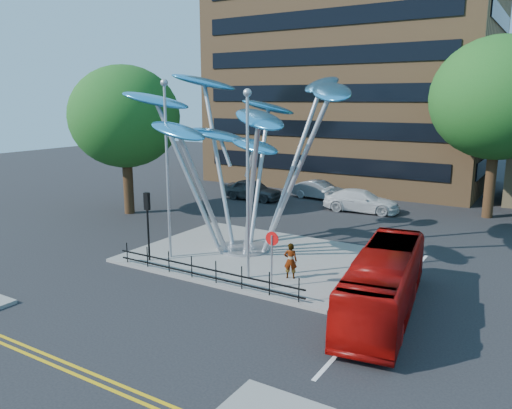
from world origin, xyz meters
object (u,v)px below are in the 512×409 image
Objects in this scene: tree_right at (498,99)px; leaf_sculpture at (244,122)px; tree_left at (125,117)px; parked_car_mid at (320,190)px; street_lamp_left at (167,155)px; no_entry_sign_island at (272,250)px; street_lamp_right at (248,168)px; pedestrian at (290,261)px; traffic_light_island at (147,212)px; parked_car_left at (253,190)px; parked_car_right at (361,201)px; red_bus at (384,282)px.

leaf_sculpture is (-10.07, -15.32, -1.16)m from tree_right.
tree_left reaches higher than parked_car_mid.
tree_right is 18.37m from leaf_sculpture.
tree_right reaches higher than street_lamp_left.
leaf_sculpture is 7.71m from no_entry_sign_island.
street_lamp_right is at bearing 162.13° from no_entry_sign_island.
no_entry_sign_island is at bearing -17.87° from street_lamp_right.
pedestrian is (16.15, -6.07, -5.83)m from tree_left.
traffic_light_island is 16.85m from parked_car_left.
street_lamp_right reaches higher than traffic_light_island.
leaf_sculpture is at bearing -163.79° from parked_car_mid.
tree_left is 1.24× the size of street_lamp_right.
street_lamp_left is (-12.50, -18.50, -2.68)m from tree_right.
traffic_light_island reaches higher than pedestrian.
pedestrian is (-5.85, -18.07, -7.07)m from tree_right.
street_lamp_right reaches higher than parked_car_right.
tree_right reaches higher than parked_car_left.
red_bus reaches higher than parked_car_right.
street_lamp_left is at bearing -18.01° from pedestrian.
tree_left is 1.17× the size of street_lamp_left.
no_entry_sign_island is at bearing -178.73° from parked_car_right.
tree_right reaches higher than pedestrian.
parked_car_left is 1.07× the size of parked_car_mid.
street_lamp_right is at bearing 5.19° from traffic_light_island.
tree_left is at bearing -151.39° from tree_right.
no_entry_sign_island is 16.82m from parked_car_right.
red_bus is 1.63× the size of parked_car_right.
parked_car_right is (-8.06, -2.82, -7.25)m from tree_right.
street_lamp_left is 2.57× the size of traffic_light_island.
parked_car_right is (2.01, 12.50, -6.08)m from leaf_sculpture.
no_entry_sign_island is at bearing -8.61° from street_lamp_left.
street_lamp_right is at bearing -158.09° from parked_car_mid.
red_bus is 5.45× the size of pedestrian.
tree_right is 14.53m from parked_car_mid.
tree_right is at bearing 55.95° from street_lamp_left.
red_bus is (4.74, 0.24, -0.58)m from no_entry_sign_island.
parked_car_left is at bearing 131.46° from parked_car_mid.
tree_left is at bearing 154.93° from no_entry_sign_island.
traffic_light_island reaches higher than parked_car_left.
street_lamp_left is 16.55m from parked_car_left.
no_entry_sign_island is (6.50, -0.98, -3.54)m from street_lamp_left.
leaf_sculpture is 3.71× the size of traffic_light_island.
tree_left is 16.19m from street_lamp_right.
leaf_sculpture is 15.21m from parked_car_left.
parked_car_left is (-11.21, 14.82, -0.15)m from pedestrian.
traffic_light_island is 0.63× the size of parked_car_right.
tree_right is 4.94× the size of no_entry_sign_island.
no_entry_sign_island reaches higher than parked_car_right.
leaf_sculpture is at bearing 165.09° from parked_car_right.
pedestrian is at bearing -107.93° from tree_right.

